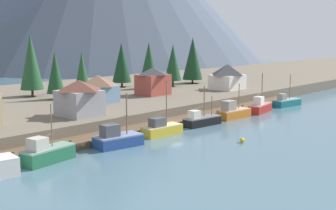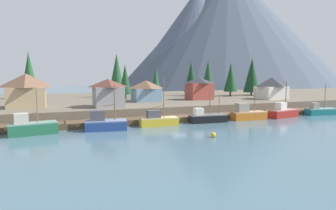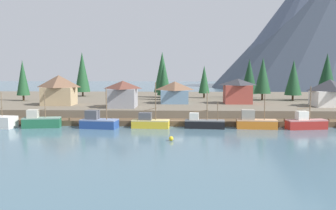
{
  "view_description": "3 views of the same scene",
  "coord_description": "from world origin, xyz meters",
  "px_view_note": "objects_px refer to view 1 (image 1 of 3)",
  "views": [
    {
      "loc": [
        -52.74,
        -47.09,
        14.91
      ],
      "look_at": [
        0.01,
        1.47,
        3.76
      ],
      "focal_mm": 47.7,
      "sensor_mm": 36.0,
      "label": 1
    },
    {
      "loc": [
        -21.11,
        -47.42,
        8.64
      ],
      "look_at": [
        -1.05,
        3.03,
        3.09
      ],
      "focal_mm": 30.05,
      "sensor_mm": 36.0,
      "label": 2
    },
    {
      "loc": [
        0.84,
        -67.12,
        10.96
      ],
      "look_at": [
        -1.53,
        1.24,
        3.9
      ],
      "focal_mm": 39.13,
      "sensor_mm": 36.0,
      "label": 3
    }
  ],
  "objects_px": {
    "conifer_near_right": "(173,63)",
    "conifer_back_right": "(149,62)",
    "fishing_boat_black": "(201,120)",
    "fishing_boat_blue": "(117,139)",
    "house_red": "(153,81)",
    "conifer_far_left": "(55,73)",
    "fishing_boat_green": "(47,153)",
    "conifer_centre": "(82,69)",
    "channel_buoy": "(242,140)",
    "house_blue": "(98,88)",
    "fishing_boat_red": "(260,107)",
    "conifer_mid_right": "(122,63)",
    "house_grey": "(79,98)",
    "fishing_boat_orange": "(233,112)",
    "conifer_mid_left": "(31,62)",
    "fishing_boat_teal": "(286,102)",
    "fishing_boat_yellow": "(161,129)",
    "house_white": "(227,76)",
    "conifer_back_left": "(193,59)"
  },
  "relations": [
    {
      "from": "house_white",
      "to": "conifer_far_left",
      "type": "xyz_separation_m",
      "value": [
        -36.76,
        15.07,
        2.26
      ]
    },
    {
      "from": "house_grey",
      "to": "conifer_far_left",
      "type": "height_order",
      "value": "conifer_far_left"
    },
    {
      "from": "fishing_boat_yellow",
      "to": "house_red",
      "type": "xyz_separation_m",
      "value": [
        18.96,
        20.37,
        4.47
      ]
    },
    {
      "from": "house_red",
      "to": "conifer_near_right",
      "type": "bearing_deg",
      "value": 27.87
    },
    {
      "from": "fishing_boat_orange",
      "to": "conifer_mid_right",
      "type": "relative_size",
      "value": 0.67
    },
    {
      "from": "conifer_mid_left",
      "to": "conifer_far_left",
      "type": "height_order",
      "value": "conifer_mid_left"
    },
    {
      "from": "fishing_boat_red",
      "to": "conifer_mid_right",
      "type": "distance_m",
      "value": 37.87
    },
    {
      "from": "fishing_boat_teal",
      "to": "house_red",
      "type": "height_order",
      "value": "house_red"
    },
    {
      "from": "house_blue",
      "to": "conifer_near_right",
      "type": "height_order",
      "value": "conifer_near_right"
    },
    {
      "from": "fishing_boat_blue",
      "to": "conifer_far_left",
      "type": "height_order",
      "value": "conifer_far_left"
    },
    {
      "from": "fishing_boat_red",
      "to": "conifer_mid_right",
      "type": "relative_size",
      "value": 0.71
    },
    {
      "from": "conifer_near_right",
      "to": "conifer_centre",
      "type": "height_order",
      "value": "conifer_near_right"
    },
    {
      "from": "conifer_mid_right",
      "to": "conifer_back_right",
      "type": "relative_size",
      "value": 0.98
    },
    {
      "from": "house_white",
      "to": "channel_buoy",
      "type": "relative_size",
      "value": 10.49
    },
    {
      "from": "conifer_near_right",
      "to": "conifer_mid_right",
      "type": "relative_size",
      "value": 0.96
    },
    {
      "from": "fishing_boat_blue",
      "to": "conifer_far_left",
      "type": "xyz_separation_m",
      "value": [
        10.48,
        30.29,
        6.68
      ]
    },
    {
      "from": "fishing_boat_blue",
      "to": "conifer_back_left",
      "type": "distance_m",
      "value": 60.63
    },
    {
      "from": "house_red",
      "to": "conifer_mid_left",
      "type": "bearing_deg",
      "value": 137.7
    },
    {
      "from": "conifer_back_right",
      "to": "house_white",
      "type": "bearing_deg",
      "value": -52.41
    },
    {
      "from": "fishing_boat_blue",
      "to": "conifer_near_right",
      "type": "xyz_separation_m",
      "value": [
        43.53,
        29.02,
        7.26
      ]
    },
    {
      "from": "conifer_mid_left",
      "to": "house_grey",
      "type": "bearing_deg",
      "value": -105.27
    },
    {
      "from": "fishing_boat_yellow",
      "to": "house_grey",
      "type": "relative_size",
      "value": 1.29
    },
    {
      "from": "house_blue",
      "to": "conifer_near_right",
      "type": "bearing_deg",
      "value": 14.87
    },
    {
      "from": "house_white",
      "to": "fishing_boat_yellow",
      "type": "bearing_deg",
      "value": -158.89
    },
    {
      "from": "fishing_boat_red",
      "to": "conifer_near_right",
      "type": "distance_m",
      "value": 30.33
    },
    {
      "from": "conifer_mid_right",
      "to": "conifer_centre",
      "type": "bearing_deg",
      "value": -175.96
    },
    {
      "from": "fishing_boat_teal",
      "to": "conifer_back_left",
      "type": "bearing_deg",
      "value": 90.03
    },
    {
      "from": "conifer_centre",
      "to": "channel_buoy",
      "type": "relative_size",
      "value": 12.84
    },
    {
      "from": "house_blue",
      "to": "house_grey",
      "type": "bearing_deg",
      "value": -139.91
    },
    {
      "from": "house_red",
      "to": "fishing_boat_green",
      "type": "bearing_deg",
      "value": -152.05
    },
    {
      "from": "conifer_back_right",
      "to": "house_red",
      "type": "bearing_deg",
      "value": -130.89
    },
    {
      "from": "fishing_boat_black",
      "to": "fishing_boat_blue",
      "type": "bearing_deg",
      "value": -173.02
    },
    {
      "from": "fishing_boat_green",
      "to": "conifer_back_left",
      "type": "distance_m",
      "value": 69.91
    },
    {
      "from": "fishing_boat_black",
      "to": "conifer_back_right",
      "type": "bearing_deg",
      "value": 65.35
    },
    {
      "from": "fishing_boat_blue",
      "to": "fishing_boat_red",
      "type": "xyz_separation_m",
      "value": [
        37.22,
        0.26,
        -0.01
      ]
    },
    {
      "from": "conifer_near_right",
      "to": "conifer_back_right",
      "type": "relative_size",
      "value": 0.94
    },
    {
      "from": "fishing_boat_green",
      "to": "house_grey",
      "type": "bearing_deg",
      "value": 32.27
    },
    {
      "from": "fishing_boat_yellow",
      "to": "fishing_boat_red",
      "type": "relative_size",
      "value": 1.08
    },
    {
      "from": "house_red",
      "to": "channel_buoy",
      "type": "height_order",
      "value": "house_red"
    },
    {
      "from": "fishing_boat_orange",
      "to": "conifer_mid_left",
      "type": "relative_size",
      "value": 0.57
    },
    {
      "from": "fishing_boat_black",
      "to": "house_white",
      "type": "distance_m",
      "value": 32.08
    },
    {
      "from": "fishing_boat_blue",
      "to": "house_blue",
      "type": "relative_size",
      "value": 1.08
    },
    {
      "from": "fishing_boat_teal",
      "to": "house_red",
      "type": "relative_size",
      "value": 1.13
    },
    {
      "from": "fishing_boat_teal",
      "to": "channel_buoy",
      "type": "bearing_deg",
      "value": -153.71
    },
    {
      "from": "fishing_boat_green",
      "to": "conifer_near_right",
      "type": "distance_m",
      "value": 61.79
    },
    {
      "from": "fishing_boat_red",
      "to": "fishing_boat_teal",
      "type": "height_order",
      "value": "fishing_boat_red"
    },
    {
      "from": "house_blue",
      "to": "channel_buoy",
      "type": "distance_m",
      "value": 32.54
    },
    {
      "from": "fishing_boat_black",
      "to": "fishing_boat_teal",
      "type": "relative_size",
      "value": 0.99
    },
    {
      "from": "fishing_boat_teal",
      "to": "house_blue",
      "type": "relative_size",
      "value": 1.1
    },
    {
      "from": "conifer_back_right",
      "to": "conifer_far_left",
      "type": "distance_m",
      "value": 25.53
    }
  ]
}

